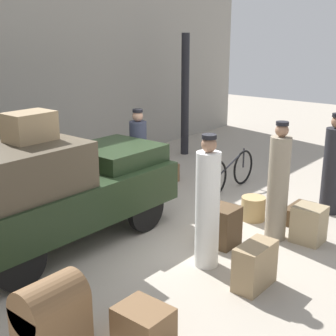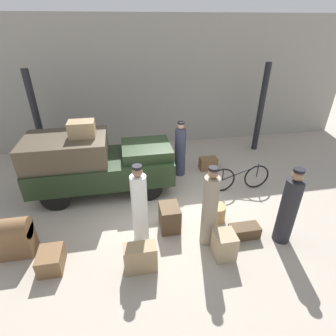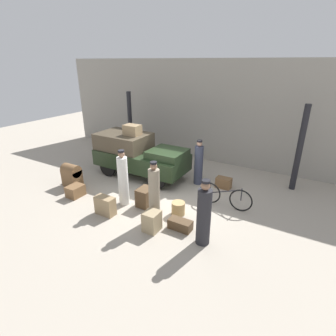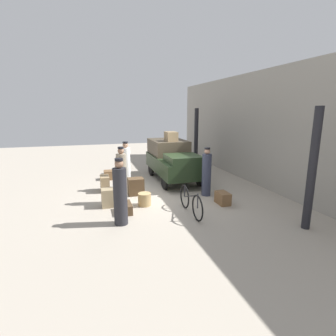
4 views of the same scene
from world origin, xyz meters
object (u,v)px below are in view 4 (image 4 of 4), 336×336
suitcase_black_upright (111,175)px  truck (172,159)px  porter_lifting_near_truck (122,177)px  trunk_barrel_dark (120,165)px  trunk_umber_medium (136,186)px  wicker_basket (145,199)px  conductor_in_dark_uniform (207,174)px  trunk_wicker_pale (223,198)px  porter_with_bicycle (120,194)px  porter_standing_middle (126,168)px  trunk_large_brown (109,198)px  suitcase_small_leather (126,208)px  trunk_on_truck_roof (171,136)px  bicycle (191,202)px  suitcase_tan_flat (105,184)px

suitcase_black_upright → truck: bearing=73.3°
porter_lifting_near_truck → trunk_barrel_dark: (-3.95, 0.39, -0.42)m
truck → trunk_umber_medium: bearing=-48.5°
wicker_basket → conductor_in_dark_uniform: bearing=99.5°
porter_lifting_near_truck → trunk_wicker_pale: bearing=71.6°
porter_with_bicycle → suitcase_black_upright: 4.87m
trunk_umber_medium → suitcase_black_upright: trunk_umber_medium is taller
porter_standing_middle → porter_with_bicycle: (3.04, -0.56, -0.04)m
trunk_wicker_pale → suitcase_black_upright: bearing=-142.6°
porter_lifting_near_truck → trunk_large_brown: bearing=-65.7°
truck → trunk_umber_medium: (1.69, -1.91, -0.62)m
suitcase_small_leather → trunk_umber_medium: (-1.59, 0.58, 0.16)m
trunk_on_truck_roof → porter_lifting_near_truck: bearing=-43.4°
wicker_basket → trunk_barrel_dark: bearing=-176.7°
trunk_wicker_pale → trunk_barrel_dark: trunk_barrel_dark is taller
bicycle → trunk_barrel_dark: 5.64m
wicker_basket → suitcase_tan_flat: bearing=-150.0°
conductor_in_dark_uniform → trunk_on_truck_roof: 2.92m
porter_with_bicycle → porter_lifting_near_truck: bearing=171.8°
truck → porter_standing_middle: size_ratio=2.03×
bicycle → trunk_barrel_dark: bearing=-165.6°
porter_lifting_near_truck → conductor_in_dark_uniform: size_ratio=1.08×
trunk_wicker_pale → trunk_on_truck_roof: 4.07m
conductor_in_dark_uniform → trunk_large_brown: conductor_in_dark_uniform is taller
trunk_umber_medium → trunk_on_truck_roof: (-1.89, 1.91, 1.57)m
wicker_basket → bicycle: bearing=47.1°
bicycle → trunk_large_brown: bearing=-120.2°
truck → conductor_in_dark_uniform: conductor_in_dark_uniform is taller
trunk_barrel_dark → truck: bearing=53.7°
porter_with_bicycle → suitcase_small_leather: 1.05m
porter_standing_middle → conductor_in_dark_uniform: bearing=61.0°
conductor_in_dark_uniform → trunk_wicker_pale: size_ratio=3.10×
trunk_umber_medium → porter_with_bicycle: bearing=-18.8°
truck → wicker_basket: (2.86, -1.83, -0.72)m
suitcase_small_leather → suitcase_black_upright: size_ratio=1.20×
porter_with_bicycle → trunk_umber_medium: 2.55m
trunk_wicker_pale → trunk_on_truck_roof: bearing=-170.2°
wicker_basket → truck: bearing=147.3°
suitcase_small_leather → porter_lifting_near_truck: bearing=179.3°
trunk_wicker_pale → trunk_umber_medium: size_ratio=0.91×
bicycle → suitcase_tan_flat: bicycle is taller
conductor_in_dark_uniform → suitcase_black_upright: 4.53m
suitcase_tan_flat → conductor_in_dark_uniform: bearing=65.8°
truck → suitcase_tan_flat: (0.92, -2.95, -0.63)m
suitcase_tan_flat → trunk_umber_medium: 1.29m
truck → wicker_basket: size_ratio=9.12×
trunk_large_brown → suitcase_small_leather: bearing=34.1°
porter_standing_middle → trunk_on_truck_roof: trunk_on_truck_roof is taller
porter_lifting_near_truck → conductor_in_dark_uniform: 2.96m
porter_lifting_near_truck → trunk_on_truck_roof: 3.74m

